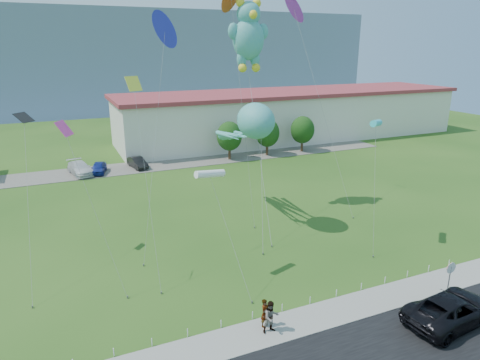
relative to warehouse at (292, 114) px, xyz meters
name	(u,v)px	position (x,y,z in m)	size (l,w,h in m)	color
ground	(286,296)	(-26.00, -44.00, -4.12)	(160.00, 160.00, 0.00)	#264B15
sidewalk	(309,320)	(-26.00, -46.75, -4.07)	(80.00, 2.50, 0.10)	gray
parking_strip	(159,165)	(-26.00, -9.00, -4.09)	(70.00, 6.00, 0.06)	#59544C
hill_ridge	(91,57)	(-26.00, 76.00, 8.38)	(160.00, 50.00, 25.00)	slate
warehouse	(292,114)	(0.00, 0.00, 0.00)	(61.00, 15.00, 8.20)	beige
stop_sign	(451,271)	(-16.50, -48.21, -2.26)	(0.80, 0.07, 2.50)	slate
rope_fence	(296,304)	(-26.00, -45.30, -3.87)	(26.05, 0.05, 0.50)	white
tree_near	(229,136)	(-16.00, -10.00, -0.74)	(3.60, 3.60, 5.47)	#3F2B19
tree_mid	(267,133)	(-10.00, -10.00, -0.74)	(3.60, 3.60, 5.47)	#3F2B19
tree_far	(303,130)	(-4.00, -10.00, -0.74)	(3.60, 3.60, 5.47)	#3F2B19
suv	(452,309)	(-18.57, -50.26, -3.21)	(2.84, 6.16, 1.71)	black
pedestrian_left	(265,313)	(-28.68, -46.29, -3.17)	(0.62, 0.41, 1.71)	gray
pedestrian_right	(271,317)	(-28.60, -46.89, -3.06)	(0.93, 0.73, 1.92)	gray
parked_car_white	(80,168)	(-36.12, -9.47, -3.29)	(2.18, 5.35, 1.55)	silver
parked_car_blue	(99,168)	(-33.94, -9.85, -3.38)	(1.62, 4.04, 1.38)	navy
parked_car_black	(138,163)	(-28.91, -9.29, -3.36)	(1.48, 4.25, 1.40)	black
octopus_kite	(249,128)	(-23.18, -32.00, 4.70)	(3.09, 12.23, 11.11)	teal
teddy_bear_kite	(249,34)	(-21.39, -27.97, 12.44)	(4.14, 10.63, 19.55)	teal
small_kite_purple	(296,13)	(-15.25, -25.78, 14.48)	(2.58, 10.22, 19.81)	purple
small_kite_orange	(232,2)	(-22.82, -27.52, 15.10)	(1.80, 6.70, 20.43)	#D14A17
small_kite_white	(210,175)	(-29.37, -39.39, 3.26)	(1.35, 5.65, 7.87)	white
small_kite_yellow	(137,108)	(-33.08, -35.03, 7.29)	(1.29, 6.88, 13.45)	yellow
small_kite_black	(25,137)	(-40.43, -31.84, 5.26)	(1.35, 8.63, 11.07)	black
small_kite_pink	(71,148)	(-37.62, -37.16, 5.39)	(3.16, 3.99, 11.10)	#FC3897
small_kite_blue	(164,35)	(-29.80, -30.68, 12.20)	(4.87, 6.46, 17.41)	#282AE4
small_kite_cyan	(376,124)	(-16.08, -39.65, 5.72)	(1.42, 3.53, 10.37)	#2EC4D2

